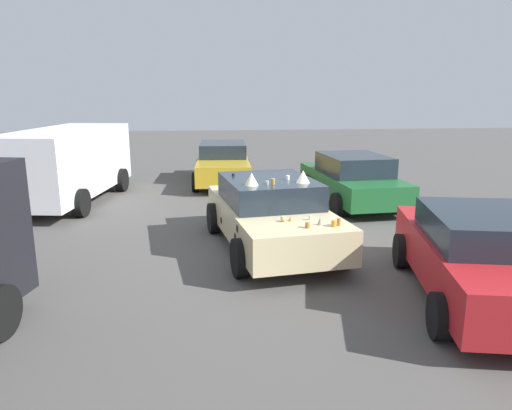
{
  "coord_description": "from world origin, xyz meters",
  "views": [
    {
      "loc": [
        -9.14,
        1.26,
        3.09
      ],
      "look_at": [
        0.0,
        0.3,
        0.9
      ],
      "focal_mm": 33.57,
      "sensor_mm": 36.0,
      "label": 1
    }
  ],
  "objects_px": {
    "art_car_decorated": "(270,213)",
    "parked_sedan_far_left": "(3,167)",
    "parked_van_row_back_center": "(66,162)",
    "parked_sedan_far_right": "(223,163)",
    "parked_sedan_behind_left": "(480,255)",
    "parked_sedan_near_right": "(352,179)"
  },
  "relations": [
    {
      "from": "parked_sedan_far_right",
      "to": "parked_sedan_far_left",
      "type": "bearing_deg",
      "value": -85.97
    },
    {
      "from": "parked_sedan_behind_left",
      "to": "parked_sedan_far_left",
      "type": "height_order",
      "value": "parked_sedan_far_left"
    },
    {
      "from": "parked_van_row_back_center",
      "to": "parked_sedan_near_right",
      "type": "height_order",
      "value": "parked_van_row_back_center"
    },
    {
      "from": "parked_van_row_back_center",
      "to": "parked_sedan_behind_left",
      "type": "distance_m",
      "value": 10.88
    },
    {
      "from": "parked_sedan_far_right",
      "to": "parked_sedan_near_right",
      "type": "height_order",
      "value": "parked_sedan_near_right"
    },
    {
      "from": "parked_van_row_back_center",
      "to": "parked_sedan_near_right",
      "type": "xyz_separation_m",
      "value": [
        -0.97,
        -7.95,
        -0.47
      ]
    },
    {
      "from": "art_car_decorated",
      "to": "parked_sedan_near_right",
      "type": "relative_size",
      "value": 1.02
    },
    {
      "from": "parked_sedan_far_right",
      "to": "parked_sedan_behind_left",
      "type": "xyz_separation_m",
      "value": [
        -10.0,
        -3.46,
        0.02
      ]
    },
    {
      "from": "art_car_decorated",
      "to": "parked_sedan_far_left",
      "type": "distance_m",
      "value": 10.46
    },
    {
      "from": "parked_van_row_back_center",
      "to": "parked_sedan_far_right",
      "type": "distance_m",
      "value": 5.19
    },
    {
      "from": "parked_sedan_near_right",
      "to": "art_car_decorated",
      "type": "bearing_deg",
      "value": 137.93
    },
    {
      "from": "art_car_decorated",
      "to": "parked_sedan_far_left",
      "type": "xyz_separation_m",
      "value": [
        6.95,
        7.82,
        -0.02
      ]
    },
    {
      "from": "parked_sedan_near_right",
      "to": "parked_sedan_far_right",
      "type": "bearing_deg",
      "value": 39.7
    },
    {
      "from": "parked_sedan_far_right",
      "to": "parked_sedan_near_right",
      "type": "bearing_deg",
      "value": 46.39
    },
    {
      "from": "art_car_decorated",
      "to": "parked_sedan_far_left",
      "type": "height_order",
      "value": "art_car_decorated"
    },
    {
      "from": "parked_sedan_far_right",
      "to": "art_car_decorated",
      "type": "bearing_deg",
      "value": 7.41
    },
    {
      "from": "parked_sedan_behind_left",
      "to": "parked_van_row_back_center",
      "type": "bearing_deg",
      "value": 58.83
    },
    {
      "from": "art_car_decorated",
      "to": "parked_sedan_behind_left",
      "type": "height_order",
      "value": "art_car_decorated"
    },
    {
      "from": "parked_sedan_far_left",
      "to": "parked_sedan_near_right",
      "type": "bearing_deg",
      "value": -109.7
    },
    {
      "from": "parked_sedan_near_right",
      "to": "parked_sedan_far_left",
      "type": "bearing_deg",
      "value": 68.07
    },
    {
      "from": "parked_sedan_far_right",
      "to": "parked_sedan_behind_left",
      "type": "distance_m",
      "value": 10.59
    },
    {
      "from": "art_car_decorated",
      "to": "parked_van_row_back_center",
      "type": "bearing_deg",
      "value": -140.29
    }
  ]
}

